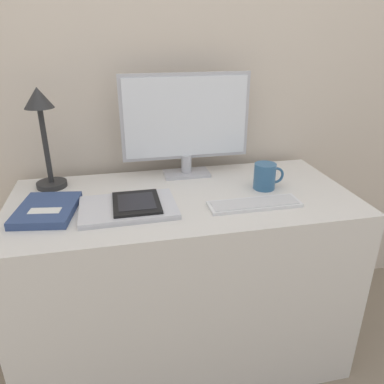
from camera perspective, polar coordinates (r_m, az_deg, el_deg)
name	(u,v)px	position (r m, az deg, el deg)	size (l,w,h in m)	color
wall_back	(165,60)	(1.64, -4.17, 19.41)	(3.60, 0.05, 2.40)	beige
desk	(184,279)	(1.58, -1.25, -13.12)	(1.26, 0.60, 0.75)	silver
monitor	(186,122)	(1.53, -0.92, 10.63)	(0.52, 0.11, 0.42)	#B7B7BC
keyboard	(254,204)	(1.33, 9.49, -1.81)	(0.33, 0.10, 0.01)	silver
laptop	(128,208)	(1.30, -9.72, -2.36)	(0.33, 0.23, 0.02)	#BCBCC1
ereader	(136,203)	(1.29, -8.46, -1.61)	(0.16, 0.19, 0.01)	black
desk_lamp	(42,123)	(1.50, -21.90, 9.77)	(0.12, 0.12, 0.38)	#282828
notebook	(47,210)	(1.35, -21.24, -2.51)	(0.22, 0.27, 0.03)	#334775
coffee_mug	(265,176)	(1.46, 11.11, 2.37)	(0.12, 0.08, 0.10)	#336089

